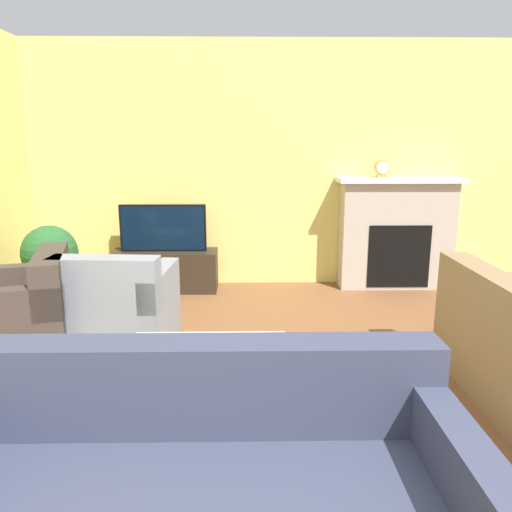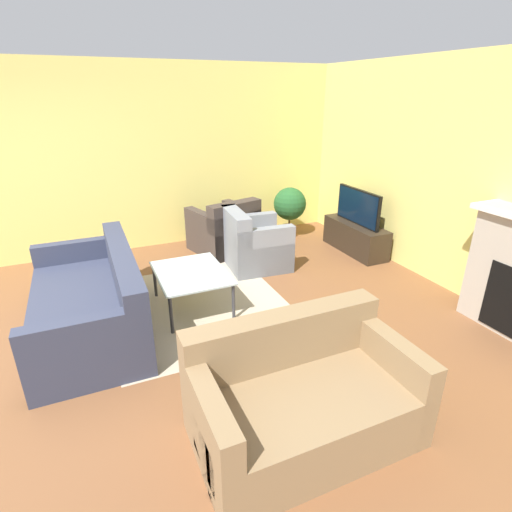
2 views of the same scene
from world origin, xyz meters
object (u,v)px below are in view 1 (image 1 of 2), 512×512
coffee_table (206,363)px  mantel_clock (382,168)px  armchair_by_window (16,323)px  tv (163,228)px  armchair_accent (119,314)px  potted_plant (50,256)px

coffee_table → mantel_clock: size_ratio=4.92×
mantel_clock → armchair_by_window: bearing=-149.1°
tv → coffee_table: size_ratio=0.99×
armchair_accent → coffee_table: (0.77, -1.10, 0.10)m
tv → mantel_clock: bearing=2.6°
tv → armchair_by_window: 2.03m
potted_plant → mantel_clock: 3.57m
potted_plant → mantel_clock: mantel_clock is taller
coffee_table → mantel_clock: bearing=59.1°
potted_plant → armchair_accent: bearing=-48.6°
coffee_table → potted_plant: 2.74m
mantel_clock → armchair_accent: bearing=-144.9°
armchair_by_window → armchair_accent: bearing=88.7°
armchair_by_window → potted_plant: (-0.19, 1.22, 0.23)m
armchair_by_window → mantel_clock: mantel_clock is taller
coffee_table → mantel_clock: 3.45m
armchair_by_window → armchair_accent: size_ratio=1.20×
coffee_table → mantel_clock: mantel_clock is taller
tv → mantel_clock: 2.48m
armchair_by_window → armchair_accent: 0.75m
tv → armchair_accent: tv is taller
potted_plant → mantel_clock: size_ratio=4.31×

